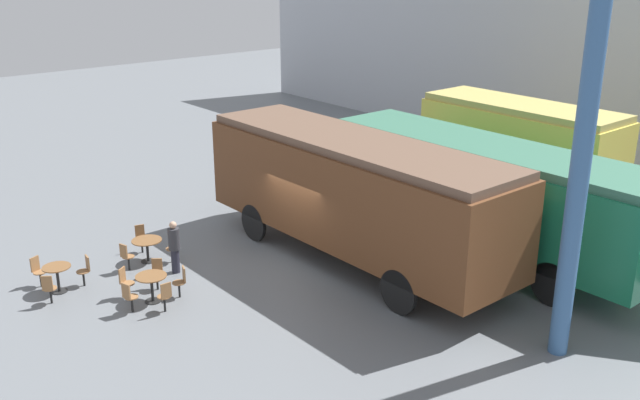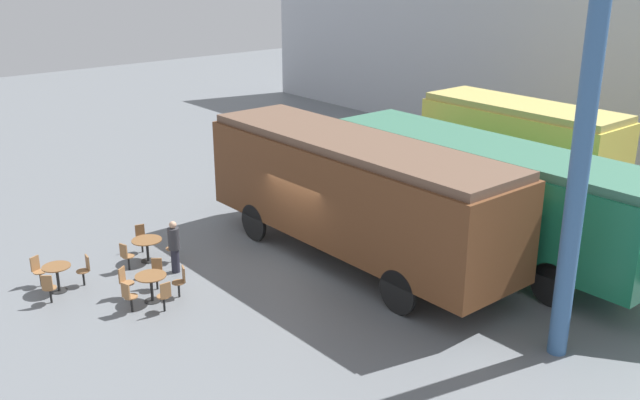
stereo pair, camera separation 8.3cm
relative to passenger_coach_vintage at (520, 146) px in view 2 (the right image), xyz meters
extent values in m
plane|color=slate|center=(-1.37, -8.88, -2.33)|extent=(80.00, 80.00, 0.00)
cube|color=#B2B7C1|center=(-1.37, 7.08, 2.17)|extent=(44.00, 0.15, 9.00)
cube|color=#E0C64C|center=(0.00, 0.00, -0.08)|extent=(7.25, 2.47, 2.73)
cube|color=tan|center=(0.00, 0.00, 1.40)|extent=(7.11, 2.27, 0.24)
cylinder|color=black|center=(2.18, -1.17, -1.65)|extent=(1.36, 0.12, 1.36)
cylinder|color=black|center=(2.18, 1.17, -1.65)|extent=(1.36, 0.12, 1.36)
cylinder|color=black|center=(-2.18, -1.17, -1.65)|extent=(1.36, 0.12, 1.36)
cylinder|color=black|center=(-2.18, 1.17, -1.65)|extent=(1.36, 0.12, 1.36)
cube|color=#196B47|center=(1.96, -4.44, -0.28)|extent=(10.81, 2.68, 2.51)
cube|color=#366B54|center=(1.96, -4.44, 1.10)|extent=(10.59, 2.47, 0.24)
cylinder|color=black|center=(5.21, -5.73, -1.72)|extent=(1.23, 0.12, 1.23)
cylinder|color=black|center=(5.21, -3.16, -1.72)|extent=(1.23, 0.12, 1.23)
cylinder|color=black|center=(-1.28, -5.73, -1.72)|extent=(1.23, 0.12, 1.23)
cylinder|color=black|center=(-1.28, -3.16, -1.72)|extent=(1.23, 0.12, 1.23)
cube|color=brown|center=(-0.32, -7.73, -0.16)|extent=(10.75, 2.89, 2.76)
cube|color=brown|center=(-0.32, -7.73, 1.34)|extent=(10.54, 2.66, 0.24)
cylinder|color=black|center=(2.91, -9.11, -1.73)|extent=(1.21, 0.12, 1.21)
cylinder|color=black|center=(2.91, -6.34, -1.73)|extent=(1.21, 0.12, 1.21)
cylinder|color=black|center=(-3.55, -9.11, -1.73)|extent=(1.21, 0.12, 1.21)
cylinder|color=black|center=(-3.55, -6.34, -1.73)|extent=(1.21, 0.12, 1.21)
cylinder|color=black|center=(-1.77, -13.66, -2.32)|extent=(0.44, 0.44, 0.02)
cylinder|color=black|center=(-1.77, -13.66, -1.96)|extent=(0.08, 0.08, 0.71)
cylinder|color=brown|center=(-1.77, -13.66, -1.59)|extent=(0.83, 0.83, 0.03)
cylinder|color=black|center=(-4.23, -12.54, -2.32)|extent=(0.44, 0.44, 0.02)
cylinder|color=black|center=(-4.23, -12.54, -1.99)|extent=(0.08, 0.08, 0.65)
cylinder|color=brown|center=(-4.23, -12.54, -1.65)|extent=(0.90, 0.90, 0.03)
cylinder|color=black|center=(-3.96, -15.37, -2.32)|extent=(0.44, 0.44, 0.02)
cylinder|color=black|center=(-3.96, -15.37, -1.96)|extent=(0.08, 0.08, 0.71)
cylinder|color=brown|center=(-3.96, -15.37, -1.59)|extent=(0.77, 0.77, 0.03)
cylinder|color=black|center=(-2.37, -14.06, -2.12)|extent=(0.06, 0.06, 0.42)
cylinder|color=olive|center=(-2.37, -14.06, -1.90)|extent=(0.36, 0.36, 0.03)
cube|color=olive|center=(-2.49, -14.15, -1.67)|extent=(0.19, 0.26, 0.42)
cylinder|color=black|center=(-1.58, -14.35, -2.12)|extent=(0.06, 0.06, 0.42)
cylinder|color=olive|center=(-1.58, -14.35, -1.90)|extent=(0.36, 0.36, 0.03)
cube|color=olive|center=(-1.53, -14.50, -1.67)|extent=(0.29, 0.12, 0.42)
cylinder|color=black|center=(-1.06, -13.69, -2.12)|extent=(0.06, 0.06, 0.42)
cylinder|color=olive|center=(-1.06, -13.69, -1.90)|extent=(0.36, 0.36, 0.03)
cube|color=olive|center=(-0.90, -13.69, -1.67)|extent=(0.05, 0.29, 0.42)
cylinder|color=black|center=(-1.53, -12.99, -2.12)|extent=(0.06, 0.06, 0.42)
cylinder|color=olive|center=(-1.53, -12.99, -1.90)|extent=(0.36, 0.36, 0.03)
cube|color=olive|center=(-1.47, -12.85, -1.67)|extent=(0.28, 0.14, 0.42)
cylinder|color=black|center=(-2.34, -13.22, -2.12)|extent=(0.06, 0.06, 0.42)
cylinder|color=olive|center=(-2.34, -13.22, -1.90)|extent=(0.36, 0.36, 0.03)
cube|color=olive|center=(-2.46, -13.13, -1.67)|extent=(0.21, 0.25, 0.42)
cylinder|color=black|center=(-4.96, -12.36, -2.12)|extent=(0.06, 0.06, 0.42)
cylinder|color=olive|center=(-4.96, -12.36, -1.90)|extent=(0.36, 0.36, 0.03)
cube|color=olive|center=(-5.11, -12.32, -1.67)|extent=(0.11, 0.29, 0.42)
cylinder|color=black|center=(-4.02, -13.26, -2.12)|extent=(0.06, 0.06, 0.42)
cylinder|color=olive|center=(-4.02, -13.26, -1.90)|extent=(0.36, 0.36, 0.03)
cube|color=olive|center=(-3.97, -13.40, -1.67)|extent=(0.29, 0.12, 0.42)
cylinder|color=black|center=(-3.71, -11.99, -2.12)|extent=(0.06, 0.06, 0.42)
cylinder|color=olive|center=(-3.71, -11.99, -1.90)|extent=(0.36, 0.36, 0.03)
cube|color=olive|center=(-3.60, -11.88, -1.67)|extent=(0.24, 0.23, 0.42)
cylinder|color=black|center=(-3.42, -15.78, -2.12)|extent=(0.06, 0.06, 0.42)
cylinder|color=olive|center=(-3.42, -15.78, -1.90)|extent=(0.36, 0.36, 0.03)
cube|color=olive|center=(-3.30, -15.88, -1.67)|extent=(0.21, 0.25, 0.42)
cylinder|color=black|center=(-3.88, -14.69, -2.12)|extent=(0.06, 0.06, 0.42)
cylinder|color=olive|center=(-3.88, -14.69, -1.90)|extent=(0.36, 0.36, 0.03)
cube|color=olive|center=(-3.86, -14.54, -1.67)|extent=(0.29, 0.08, 0.42)
cylinder|color=black|center=(-4.60, -15.63, -2.12)|extent=(0.06, 0.06, 0.42)
cylinder|color=olive|center=(-4.60, -15.63, -1.90)|extent=(0.36, 0.36, 0.03)
cube|color=olive|center=(-4.74, -15.69, -1.67)|extent=(0.15, 0.28, 0.42)
cylinder|color=#262633|center=(-3.00, -12.27, -1.97)|extent=(0.24, 0.24, 0.73)
cylinder|color=#333338|center=(-3.00, -12.27, -1.28)|extent=(0.34, 0.34, 0.65)
sphere|color=tan|center=(-3.00, -12.27, -0.85)|extent=(0.21, 0.21, 0.21)
cylinder|color=#386093|center=(6.63, -7.59, 1.67)|extent=(0.44, 0.44, 8.00)
camera|label=1|loc=(14.22, -21.26, 6.57)|focal=40.00mm
camera|label=2|loc=(14.27, -21.20, 6.57)|focal=40.00mm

